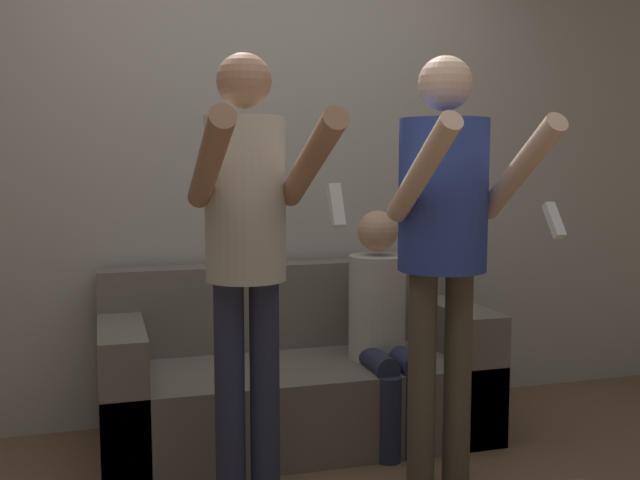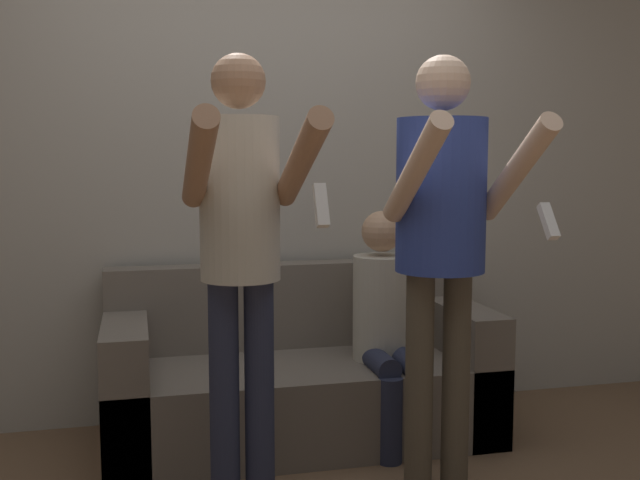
{
  "view_description": "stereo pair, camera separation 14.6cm",
  "coord_description": "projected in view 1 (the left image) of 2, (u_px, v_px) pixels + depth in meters",
  "views": [
    {
      "loc": [
        -0.75,
        -2.26,
        1.36
      ],
      "look_at": [
        0.13,
        0.73,
        1.01
      ],
      "focal_mm": 42.0,
      "sensor_mm": 36.0,
      "label": 1
    },
    {
      "loc": [
        -0.61,
        -2.3,
        1.36
      ],
      "look_at": [
        0.13,
        0.73,
        1.01
      ],
      "focal_mm": 42.0,
      "sensor_mm": 36.0,
      "label": 2
    }
  ],
  "objects": [
    {
      "name": "person_standing_right",
      "position": [
        444.0,
        225.0,
        2.87
      ],
      "size": [
        0.46,
        0.67,
        1.74
      ],
      "color": "brown",
      "rests_on": "ground_plane"
    },
    {
      "name": "couch",
      "position": [
        296.0,
        380.0,
        3.61
      ],
      "size": [
        1.82,
        0.77,
        0.82
      ],
      "color": "slate",
      "rests_on": "ground_plane"
    },
    {
      "name": "wall_back",
      "position": [
        250.0,
        158.0,
        3.85
      ],
      "size": [
        6.4,
        0.06,
        2.7
      ],
      "color": "#B7B2A8",
      "rests_on": "ground_plane"
    },
    {
      "name": "person_seated",
      "position": [
        382.0,
        320.0,
        3.54
      ],
      "size": [
        0.27,
        0.51,
        1.1
      ],
      "color": "#282D47",
      "rests_on": "ground_plane"
    },
    {
      "name": "person_standing_left",
      "position": [
        247.0,
        240.0,
        2.65
      ],
      "size": [
        0.41,
        0.73,
        1.72
      ],
      "color": "#282D47",
      "rests_on": "ground_plane"
    }
  ]
}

